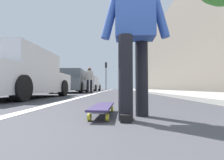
{
  "coord_description": "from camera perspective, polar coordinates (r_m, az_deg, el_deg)",
  "views": [
    {
      "loc": [
        -0.64,
        -0.03,
        0.31
      ],
      "look_at": [
        11.81,
        0.33,
        0.91
      ],
      "focal_mm": 26.59,
      "sensor_mm": 36.0,
      "label": 1
    }
  ],
  "objects": [
    {
      "name": "ground_plane",
      "position": [
        10.64,
        1.48,
        -4.41
      ],
      "size": [
        80.0,
        80.0,
        0.0
      ],
      "primitive_type": "plane",
      "color": "#38383D"
    },
    {
      "name": "building_facade",
      "position": [
        23.96,
        17.53,
        7.91
      ],
      "size": [
        40.0,
        1.2,
        9.37
      ],
      "primitive_type": "cube",
      "color": "slate",
      "rests_on": "ground"
    },
    {
      "name": "skateboard",
      "position": [
        1.88,
        -3.27,
        -9.33
      ],
      "size": [
        0.85,
        0.24,
        0.11
      ],
      "color": "yellow",
      "rests_on": "ground"
    },
    {
      "name": "sidewalk_curb",
      "position": [
        18.95,
        12.04,
        -3.47
      ],
      "size": [
        52.0,
        3.2,
        0.1
      ],
      "primitive_type": "cube",
      "color": "#9E9B93",
      "rests_on": "ground"
    },
    {
      "name": "parked_car_near",
      "position": [
        5.78,
        -28.98,
        1.42
      ],
      "size": [
        4.32,
        1.99,
        1.46
      ],
      "color": "silver",
      "rests_on": "ground"
    },
    {
      "name": "parked_car_far",
      "position": [
        17.18,
        -7.93,
        -1.38
      ],
      "size": [
        4.21,
        2.12,
        1.48
      ],
      "color": "silver",
      "rests_on": "ground"
    },
    {
      "name": "traffic_light",
      "position": [
        24.89,
        -2.08,
        3.18
      ],
      "size": [
        0.33,
        0.28,
        4.16
      ],
      "color": "#2D2D2D",
      "rests_on": "ground"
    },
    {
      "name": "parked_car_mid",
      "position": [
        11.28,
        -13.83,
        -0.62
      ],
      "size": [
        4.35,
        2.08,
        1.48
      ],
      "color": "#4C5156",
      "rests_on": "ground"
    },
    {
      "name": "pedestrian_distant",
      "position": [
        11.03,
        -7.75,
        0.61
      ],
      "size": [
        0.47,
        0.72,
        1.66
      ],
      "color": "black",
      "rests_on": "ground"
    },
    {
      "name": "skater_person",
      "position": [
        1.83,
        7.74,
        17.33
      ],
      "size": [
        0.45,
        0.72,
        1.64
      ],
      "color": "black",
      "rests_on": "ground"
    },
    {
      "name": "lane_stripe_white",
      "position": [
        20.68,
        -1.71,
        -3.59
      ],
      "size": [
        52.0,
        0.16,
        0.01
      ],
      "primitive_type": "cube",
      "color": "silver",
      "rests_on": "ground"
    }
  ]
}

